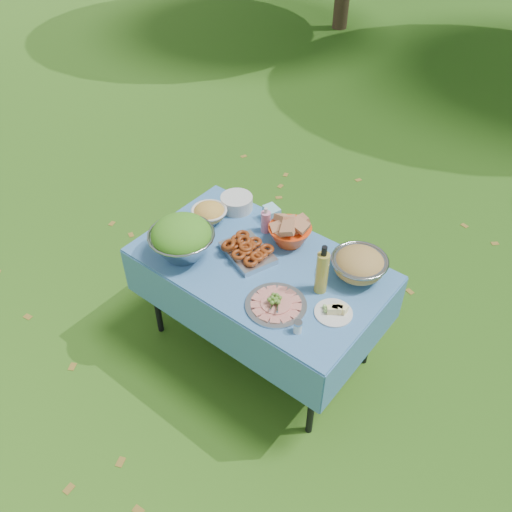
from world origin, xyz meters
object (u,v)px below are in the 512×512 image
Objects in this scene: pasta_bowl_steel at (359,264)px; salad_bowl at (182,238)px; charcuterie_platter at (276,301)px; oil_bottle at (322,269)px; bread_bowl at (290,231)px; picnic_table at (260,307)px; plate_stack at (237,203)px.

salad_bowl is at bearing -151.49° from pasta_bowl_steel.
charcuterie_platter is 1.06× the size of oil_bottle.
bread_bowl is at bearing -179.40° from pasta_bowl_steel.
picnic_table is 0.67m from oil_bottle.
picnic_table is 4.36× the size of charcuterie_platter.
charcuterie_platter is (0.28, -0.22, 0.42)m from picnic_table.
picnic_table is 6.99× the size of plate_stack.
bread_bowl reaches higher than plate_stack.
pasta_bowl_steel is at bearing -3.28° from plate_stack.
salad_bowl is 1.22× the size of oil_bottle.
salad_bowl reaches higher than picnic_table.
pasta_bowl_steel is (0.90, 0.49, -0.04)m from salad_bowl.
bread_bowl is 0.83× the size of pasta_bowl_steel.
charcuterie_platter is at bearing 0.97° from salad_bowl.
picnic_table is 0.53m from bread_bowl.
plate_stack is at bearing 144.54° from picnic_table.
picnic_table is 0.69m from plate_stack.
picnic_table is 5.55× the size of bread_bowl.
plate_stack is 0.89m from charcuterie_platter.
plate_stack is at bearing 161.22° from oil_bottle.
picnic_table is 0.73m from pasta_bowl_steel.
bread_bowl is 0.54m from charcuterie_platter.
charcuterie_platter is 0.30m from oil_bottle.
plate_stack reaches higher than charcuterie_platter.
bread_bowl is 0.47m from pasta_bowl_steel.
salad_bowl is 1.47× the size of bread_bowl.
pasta_bowl_steel is at bearing 65.12° from charcuterie_platter.
salad_bowl is 1.02m from pasta_bowl_steel.
pasta_bowl_steel is 1.00× the size of oil_bottle.
pasta_bowl_steel reaches higher than plate_stack.
bread_bowl is 0.83× the size of oil_bottle.
salad_bowl reaches higher than pasta_bowl_steel.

